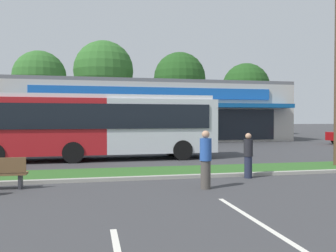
{
  "coord_description": "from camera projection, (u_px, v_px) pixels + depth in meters",
  "views": [
    {
      "loc": [
        -5.06,
        0.86,
        2.09
      ],
      "look_at": [
        -1.34,
        18.1,
        1.71
      ],
      "focal_mm": 37.99,
      "sensor_mm": 36.0,
      "label": 1
    }
  ],
  "objects": [
    {
      "name": "tree_left",
      "position": [
        40.0,
        77.0,
        39.33
      ],
      "size": [
        5.8,
        5.8,
        9.58
      ],
      "color": "#473323",
      "rests_on": "ground_plane"
    },
    {
      "name": "storefront_building",
      "position": [
        147.0,
        112.0,
        35.14
      ],
      "size": [
        25.43,
        12.69,
        5.44
      ],
      "color": "#BCB7AD",
      "rests_on": "ground_plane"
    },
    {
      "name": "grass_median",
      "position": [
        223.0,
        170.0,
        13.95
      ],
      "size": [
        56.0,
        2.2,
        0.12
      ],
      "primitive_type": "cube",
      "color": "#2D5B23",
      "rests_on": "ground_plane"
    },
    {
      "name": "curb_lip",
      "position": [
        236.0,
        175.0,
        12.76
      ],
      "size": [
        56.0,
        0.24,
        0.12
      ],
      "primitive_type": "cube",
      "color": "#99968C",
      "rests_on": "ground_plane"
    },
    {
      "name": "tree_mid",
      "position": [
        180.0,
        78.0,
        42.87
      ],
      "size": [
        6.24,
        6.24,
        10.06
      ],
      "color": "#473323",
      "rests_on": "ground_plane"
    },
    {
      "name": "pedestrian_by_pole",
      "position": [
        248.0,
        155.0,
        12.4
      ],
      "size": [
        0.32,
        0.32,
        1.57
      ],
      "rotation": [
        0.0,
        0.0,
        5.08
      ],
      "color": "#1E2338",
      "rests_on": "ground_plane"
    },
    {
      "name": "pedestrian_far",
      "position": [
        206.0,
        160.0,
        10.5
      ],
      "size": [
        0.35,
        0.35,
        1.73
      ],
      "rotation": [
        0.0,
        0.0,
        3.5
      ],
      "color": "#47423D",
      "rests_on": "ground_plane"
    },
    {
      "name": "tree_mid_left",
      "position": [
        104.0,
        71.0,
        43.24
      ],
      "size": [
        7.25,
        7.25,
        11.53
      ],
      "color": "#473323",
      "rests_on": "ground_plane"
    },
    {
      "name": "utility_pole",
      "position": [
        335.0,
        33.0,
        14.85
      ],
      "size": [
        3.08,
        2.4,
        10.61
      ],
      "color": "#4C3826",
      "rests_on": "ground_plane"
    },
    {
      "name": "car_0",
      "position": [
        146.0,
        138.0,
        24.5
      ],
      "size": [
        4.65,
        1.86,
        1.4
      ],
      "color": "slate",
      "rests_on": "ground_plane"
    },
    {
      "name": "city_bus",
      "position": [
        93.0,
        125.0,
        17.84
      ],
      "size": [
        12.51,
        2.86,
        3.25
      ],
      "rotation": [
        0.0,
        0.0,
        0.02
      ],
      "color": "#AD191E",
      "rests_on": "ground_plane"
    },
    {
      "name": "tree_mid_right",
      "position": [
        246.0,
        87.0,
        45.4
      ],
      "size": [
        5.97,
        5.97,
        9.13
      ],
      "color": "#473323",
      "rests_on": "ground_plane"
    },
    {
      "name": "parking_stripe_1",
      "position": [
        265.0,
        226.0,
        6.84
      ],
      "size": [
        0.12,
        4.8,
        0.01
      ],
      "primitive_type": "cube",
      "color": "silver",
      "rests_on": "ground_plane"
    }
  ]
}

